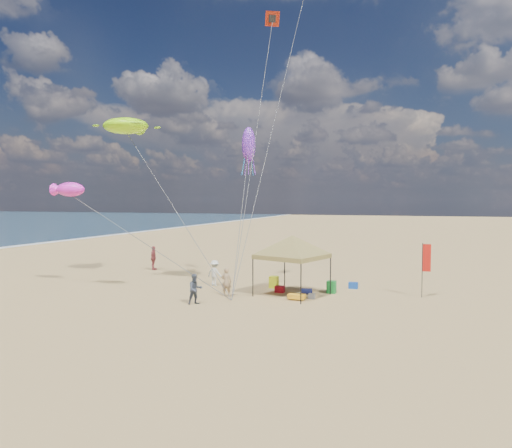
# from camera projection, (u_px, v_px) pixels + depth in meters

# --- Properties ---
(ground) EXTENTS (280.00, 280.00, 0.00)m
(ground) POSITION_uv_depth(u_px,v_px,m) (237.00, 304.00, 24.14)
(ground) COLOR tan
(ground) RESTS_ON ground
(canopy_tent) EXTENTS (6.04, 6.04, 3.93)m
(canopy_tent) POSITION_uv_depth(u_px,v_px,m) (292.00, 238.00, 26.08)
(canopy_tent) COLOR black
(canopy_tent) RESTS_ON ground
(feather_flag) EXTENTS (0.46, 0.08, 3.02)m
(feather_flag) POSITION_uv_depth(u_px,v_px,m) (425.00, 261.00, 25.58)
(feather_flag) COLOR black
(feather_flag) RESTS_ON ground
(cooler_red) EXTENTS (0.54, 0.38, 0.38)m
(cooler_red) POSITION_uv_depth(u_px,v_px,m) (280.00, 289.00, 27.08)
(cooler_red) COLOR #B70E1A
(cooler_red) RESTS_ON ground
(cooler_blue) EXTENTS (0.54, 0.38, 0.38)m
(cooler_blue) POSITION_uv_depth(u_px,v_px,m) (353.00, 285.00, 28.27)
(cooler_blue) COLOR #1443A8
(cooler_blue) RESTS_ON ground
(bag_navy) EXTENTS (0.69, 0.54, 0.36)m
(bag_navy) POSITION_uv_depth(u_px,v_px,m) (307.00, 291.00, 26.49)
(bag_navy) COLOR #0D113A
(bag_navy) RESTS_ON ground
(bag_orange) EXTENTS (0.54, 0.69, 0.36)m
(bag_orange) POSITION_uv_depth(u_px,v_px,m) (274.00, 281.00, 29.72)
(bag_orange) COLOR #FF320E
(bag_orange) RESTS_ON ground
(chair_green) EXTENTS (0.50, 0.50, 0.70)m
(chair_green) POSITION_uv_depth(u_px,v_px,m) (331.00, 287.00, 26.91)
(chair_green) COLOR #18872F
(chair_green) RESTS_ON ground
(chair_yellow) EXTENTS (0.50, 0.50, 0.70)m
(chair_yellow) POSITION_uv_depth(u_px,v_px,m) (274.00, 282.00, 28.53)
(chair_yellow) COLOR #E9FF1C
(chair_yellow) RESTS_ON ground
(crate_grey) EXTENTS (0.34, 0.30, 0.28)m
(crate_grey) POSITION_uv_depth(u_px,v_px,m) (312.00, 296.00, 25.35)
(crate_grey) COLOR slate
(crate_grey) RESTS_ON ground
(beach_cart) EXTENTS (0.90, 0.50, 0.24)m
(beach_cart) POSITION_uv_depth(u_px,v_px,m) (297.00, 296.00, 25.01)
(beach_cart) COLOR #F7A81B
(beach_cart) RESTS_ON ground
(person_near_a) EXTENTS (0.63, 0.44, 1.62)m
(person_near_a) POSITION_uv_depth(u_px,v_px,m) (226.00, 282.00, 25.97)
(person_near_a) COLOR tan
(person_near_a) RESTS_ON ground
(person_near_b) EXTENTS (0.96, 0.97, 1.58)m
(person_near_b) POSITION_uv_depth(u_px,v_px,m) (195.00, 289.00, 23.99)
(person_near_b) COLOR #3D4453
(person_near_b) RESTS_ON ground
(person_near_c) EXTENTS (1.14, 0.79, 1.61)m
(person_near_c) POSITION_uv_depth(u_px,v_px,m) (215.00, 273.00, 29.15)
(person_near_c) COLOR silver
(person_near_c) RESTS_ON ground
(person_far_a) EXTENTS (0.75, 1.16, 1.84)m
(person_far_a) POSITION_uv_depth(u_px,v_px,m) (153.00, 258.00, 35.78)
(person_far_a) COLOR #93383B
(person_far_a) RESTS_ON ground
(turtle_kite) EXTENTS (3.71, 3.36, 1.01)m
(turtle_kite) POSITION_uv_depth(u_px,v_px,m) (126.00, 126.00, 29.96)
(turtle_kite) COLOR #9CFF0C
(turtle_kite) RESTS_ON ground
(fish_kite) EXTENTS (2.17, 1.64, 0.87)m
(fish_kite) POSITION_uv_depth(u_px,v_px,m) (70.00, 189.00, 28.00)
(fish_kite) COLOR #FF29DB
(fish_kite) RESTS_ON ground
(squid_kite) EXTENTS (0.92, 0.92, 2.38)m
(squid_kite) POSITION_uv_depth(u_px,v_px,m) (249.00, 145.00, 31.15)
(squid_kite) COLOR purple
(squid_kite) RESTS_ON ground
(stunt_kite_red) EXTENTS (1.14, 0.88, 0.95)m
(stunt_kite_red) POSITION_uv_depth(u_px,v_px,m) (272.00, 19.00, 33.66)
(stunt_kite_red) COLOR #A51E0D
(stunt_kite_red) RESTS_ON ground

